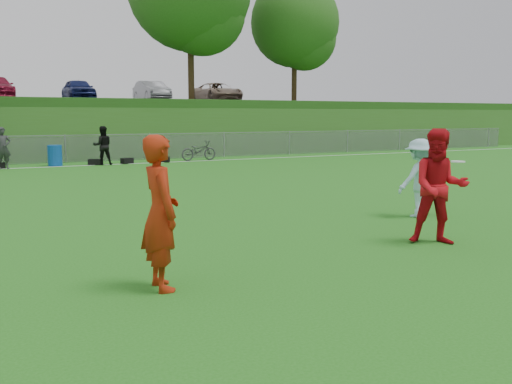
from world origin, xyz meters
TOP-DOWN VIEW (x-y plane):
  - ground at (0.00, 0.00)m, footprint 120.00×120.00m
  - sideline_far at (0.00, 18.00)m, footprint 60.00×0.10m
  - fence at (0.00, 20.00)m, footprint 58.00×0.06m
  - berm at (0.00, 31.00)m, footprint 120.00×18.00m
  - parking_lot at (0.00, 33.00)m, footprint 120.00×12.00m
  - tree_green_far at (16.16, 25.92)m, footprint 5.88×5.88m
  - car_row at (-1.17, 32.00)m, footprint 32.04×5.18m
  - gear_bags at (1.06, 18.10)m, footprint 7.63×0.54m
  - player_red_left at (-2.33, -0.45)m, footprint 0.48×0.72m
  - player_red_center at (2.62, -0.22)m, footprint 1.20×1.16m
  - player_blue at (4.20, 1.88)m, footprint 1.11×0.68m
  - frisbee at (5.00, 1.57)m, footprint 0.30×0.30m
  - recycling_bin at (-0.71, 18.44)m, footprint 0.69×0.69m
  - bicycle at (5.87, 18.30)m, footprint 1.85×0.78m

SIDE VIEW (x-z plane):
  - ground at x=0.00m, z-range 0.00..0.00m
  - sideline_far at x=0.00m, z-range 0.00..0.01m
  - gear_bags at x=1.06m, z-range 0.00..0.26m
  - recycling_bin at x=-0.71m, z-range 0.00..0.89m
  - bicycle at x=5.87m, z-range 0.00..0.95m
  - fence at x=0.00m, z-range 0.00..1.30m
  - player_blue at x=4.20m, z-range 0.00..1.67m
  - player_red_left at x=-2.33m, z-range 0.00..1.94m
  - player_red_center at x=2.62m, z-range 0.00..1.95m
  - frisbee at x=5.00m, z-range 1.17..1.19m
  - berm at x=0.00m, z-range 0.00..3.00m
  - parking_lot at x=0.00m, z-range 3.00..3.10m
  - car_row at x=-1.17m, z-range 3.10..4.54m
  - tree_green_far at x=16.16m, z-range 3.87..12.06m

